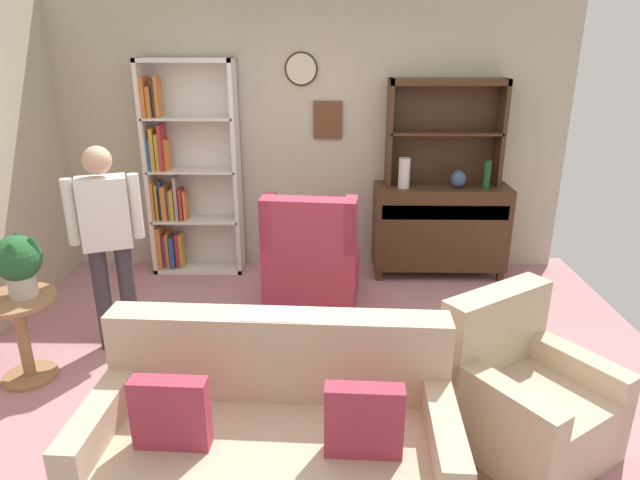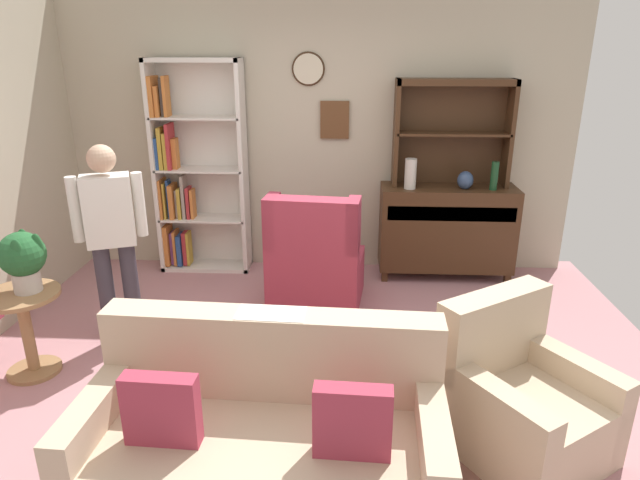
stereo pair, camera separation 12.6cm
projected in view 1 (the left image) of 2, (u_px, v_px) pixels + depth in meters
The scene contains 17 objects.
ground_plane at pixel (306, 376), 3.92m from camera, with size 5.40×4.60×0.02m, color #B27A7F.
wall_back at pixel (313, 131), 5.45m from camera, with size 5.00×0.09×2.80m.
area_rug at pixel (334, 400), 3.63m from camera, with size 2.85×1.70×0.01m, color brown.
bookshelf at pixel (185, 174), 5.43m from camera, with size 0.90×0.30×2.10m.
sideboard at pixel (439, 226), 5.48m from camera, with size 1.30×0.45×0.92m.
sideboard_hutch at pixel (445, 117), 5.23m from camera, with size 1.10×0.26×1.00m.
vase_tall at pixel (404, 173), 5.22m from camera, with size 0.11×0.11×0.29m, color beige.
vase_round at pixel (458, 179), 5.25m from camera, with size 0.15×0.15×0.17m, color #33476B.
bottle_wine at pixel (487, 175), 5.20m from camera, with size 0.07×0.07×0.27m, color #194223.
couch_floral at pixel (273, 442), 2.80m from camera, with size 1.84×0.93×0.90m.
armchair_floral at pixel (524, 399), 3.18m from camera, with size 1.06×1.07×0.88m.
wingback_chair at pixel (312, 266), 4.83m from camera, with size 0.86×0.88×1.05m.
plant_stand at pixel (21, 329), 3.76m from camera, with size 0.52×0.52×0.62m.
potted_plant_large at pixel (18, 261), 3.63m from camera, with size 0.31×0.31×0.42m.
person_reading at pixel (107, 235), 4.01m from camera, with size 0.51×0.31×1.56m.
coffee_table at pixel (273, 346), 3.61m from camera, with size 0.80×0.50×0.42m.
book_stack at pixel (264, 337), 3.53m from camera, with size 0.21×0.15×0.06m.
Camera 1 is at (0.16, -3.36, 2.23)m, focal length 30.93 mm.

